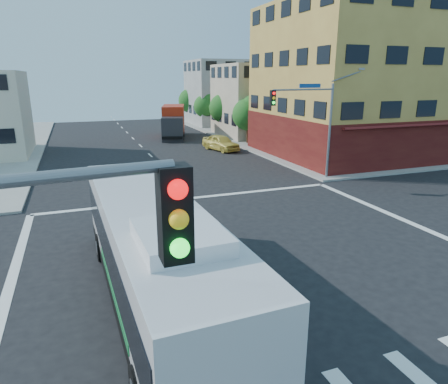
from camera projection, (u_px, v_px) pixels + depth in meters
name	position (u px, v px, depth m)	size (l,w,h in m)	color
ground	(256.00, 259.00, 16.90)	(120.00, 120.00, 0.00)	black
sidewalk_ne	(370.00, 128.00, 60.10)	(50.00, 50.00, 0.15)	gray
corner_building_ne	(365.00, 94.00, 38.59)	(18.10, 15.44, 14.00)	gold
building_east_near	(266.00, 100.00, 51.94)	(12.06, 10.06, 9.00)	#BFAE92
building_east_far	(228.00, 93.00, 64.41)	(12.06, 10.06, 10.00)	#A2A29D
signal_mast_ne	(312.00, 113.00, 28.12)	(7.91, 1.13, 8.07)	gray
street_tree_a	(249.00, 112.00, 45.04)	(3.60, 3.60, 5.53)	#382214
street_tree_b	(224.00, 106.00, 52.21)	(3.80, 3.80, 5.79)	#382214
street_tree_c	(206.00, 105.00, 59.49)	(3.40, 3.40, 5.29)	#382214
street_tree_d	(191.00, 99.00, 66.59)	(4.00, 4.00, 6.03)	#382214
transit_bus	(153.00, 252.00, 12.96)	(3.33, 13.47, 3.96)	black
box_truck	(173.00, 122.00, 50.51)	(4.78, 9.11, 3.94)	#27272C
parked_car	(221.00, 143.00, 41.83)	(1.93, 4.80, 1.64)	#DCC44C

